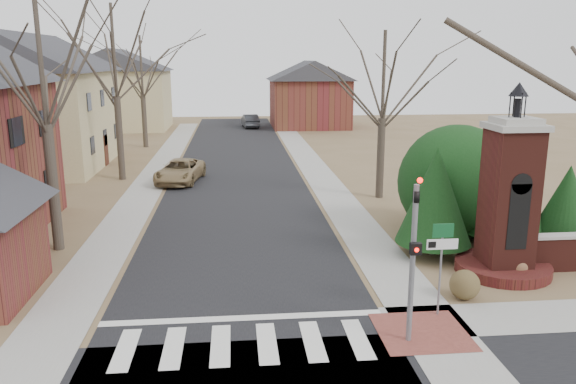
{
  "coord_description": "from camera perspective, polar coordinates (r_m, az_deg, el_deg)",
  "views": [
    {
      "loc": [
        -0.13,
        -12.44,
        7.2
      ],
      "look_at": [
        1.65,
        6.0,
        2.79
      ],
      "focal_mm": 35.0,
      "sensor_mm": 36.0,
      "label": 1
    }
  ],
  "objects": [
    {
      "name": "ground",
      "position": [
        14.38,
        -4.44,
        -16.72
      ],
      "size": [
        120.0,
        120.0,
        0.0
      ],
      "primitive_type": "plane",
      "color": "brown",
      "rests_on": "ground"
    },
    {
      "name": "main_street",
      "position": [
        35.18,
        -5.19,
        1.54
      ],
      "size": [
        8.0,
        70.0,
        0.01
      ],
      "primitive_type": "cube",
      "color": "black",
      "rests_on": "ground"
    },
    {
      "name": "crosswalk_zone",
      "position": [
        15.07,
        -4.5,
        -15.16
      ],
      "size": [
        8.0,
        2.2,
        0.02
      ],
      "primitive_type": "cube",
      "color": "silver",
      "rests_on": "ground"
    },
    {
      "name": "stop_bar",
      "position": [
        16.4,
        -4.61,
        -12.66
      ],
      "size": [
        8.0,
        0.35,
        0.02
      ],
      "primitive_type": "cube",
      "color": "silver",
      "rests_on": "ground"
    },
    {
      "name": "sidewalk_right_main",
      "position": [
        35.58,
        3.22,
        1.72
      ],
      "size": [
        2.0,
        60.0,
        0.02
      ],
      "primitive_type": "cube",
      "color": "gray",
      "rests_on": "ground"
    },
    {
      "name": "sidewalk_left",
      "position": [
        35.55,
        -13.6,
        1.34
      ],
      "size": [
        2.0,
        60.0,
        0.02
      ],
      "primitive_type": "cube",
      "color": "gray",
      "rests_on": "ground"
    },
    {
      "name": "curb_apron",
      "position": [
        16.02,
        13.43,
        -13.67
      ],
      "size": [
        2.4,
        2.4,
        0.02
      ],
      "primitive_type": "cube",
      "color": "brown",
      "rests_on": "ground"
    },
    {
      "name": "traffic_signal_pole",
      "position": [
        14.5,
        12.65,
        -5.5
      ],
      "size": [
        0.28,
        0.41,
        4.5
      ],
      "color": "slate",
      "rests_on": "ground"
    },
    {
      "name": "sign_post",
      "position": [
        16.39,
        15.33,
        -5.8
      ],
      "size": [
        0.9,
        0.07,
        2.75
      ],
      "color": "slate",
      "rests_on": "ground"
    },
    {
      "name": "brick_gate_monument",
      "position": [
        20.31,
        21.41,
        -1.91
      ],
      "size": [
        3.2,
        3.2,
        6.47
      ],
      "color": "#4C1D16",
      "rests_on": "ground"
    },
    {
      "name": "house_stucco_left",
      "position": [
        41.72,
        -24.5,
        8.63
      ],
      "size": [
        9.8,
        12.8,
        9.28
      ],
      "color": "#C8B785",
      "rests_on": "ground"
    },
    {
      "name": "house_distant_left",
      "position": [
        61.66,
        -16.88,
        10.09
      ],
      "size": [
        10.8,
        8.8,
        8.53
      ],
      "color": "#C8B785",
      "rests_on": "ground"
    },
    {
      "name": "house_distant_right",
      "position": [
        61.08,
        2.17,
        10.05
      ],
      "size": [
        8.8,
        8.8,
        7.3
      ],
      "color": "maroon",
      "rests_on": "ground"
    },
    {
      "name": "evergreen_near",
      "position": [
        21.35,
        14.73,
        -0.33
      ],
      "size": [
        2.8,
        2.8,
        4.1
      ],
      "color": "#473D33",
      "rests_on": "ground"
    },
    {
      "name": "evergreen_mid",
      "position": [
        23.67,
        21.31,
        1.26
      ],
      "size": [
        3.4,
        3.4,
        4.7
      ],
      "color": "#473D33",
      "rests_on": "ground"
    },
    {
      "name": "evergreen_far",
      "position": [
        23.95,
        26.5,
        -0.83
      ],
      "size": [
        2.4,
        2.4,
        3.3
      ],
      "color": "#473D33",
      "rests_on": "ground"
    },
    {
      "name": "evergreen_mass",
      "position": [
        24.24,
        16.74,
        1.4
      ],
      "size": [
        4.8,
        4.8,
        4.8
      ],
      "primitive_type": "sphere",
      "color": "black",
      "rests_on": "ground"
    },
    {
      "name": "bare_tree_0",
      "position": [
        22.52,
        -23.98,
        13.54
      ],
      "size": [
        8.05,
        8.05,
        11.15
      ],
      "color": "#473D33",
      "rests_on": "ground"
    },
    {
      "name": "bare_tree_1",
      "position": [
        35.13,
        -17.33,
        14.17
      ],
      "size": [
        8.4,
        8.4,
        11.64
      ],
      "color": "#473D33",
      "rests_on": "ground"
    },
    {
      "name": "bare_tree_2",
      "position": [
        48.01,
        -14.72,
        12.76
      ],
      "size": [
        7.35,
        7.35,
        10.19
      ],
      "color": "#473D33",
      "rests_on": "ground"
    },
    {
      "name": "bare_tree_3",
      "position": [
        29.45,
        9.72,
        12.21
      ],
      "size": [
        7.0,
        7.0,
        9.7
      ],
      "color": "#473D33",
      "rests_on": "ground"
    },
    {
      "name": "pickup_truck",
      "position": [
        34.1,
        -10.92,
        2.11
      ],
      "size": [
        3.02,
        5.13,
        1.34
      ],
      "primitive_type": "imported",
      "rotation": [
        0.0,
        0.0,
        -0.17
      ],
      "color": "#91784F",
      "rests_on": "ground"
    },
    {
      "name": "distant_car",
      "position": [
        60.72,
        -3.88,
        7.23
      ],
      "size": [
        1.98,
        4.44,
        1.41
      ],
      "primitive_type": "imported",
      "rotation": [
        0.0,
        0.0,
        3.26
      ],
      "color": "#373A3F",
      "rests_on": "ground"
    },
    {
      "name": "dry_shrub_left",
      "position": [
        18.22,
        17.51,
        -8.97
      ],
      "size": [
        0.92,
        0.92,
        0.92
      ],
      "primitive_type": "sphere",
      "color": "brown",
      "rests_on": "ground"
    },
    {
      "name": "dry_shrub_right",
      "position": [
        20.63,
        22.24,
        -6.88
      ],
      "size": [
        0.81,
        0.81,
        0.81
      ],
      "primitive_type": "sphere",
      "color": "brown",
      "rests_on": "ground"
    }
  ]
}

